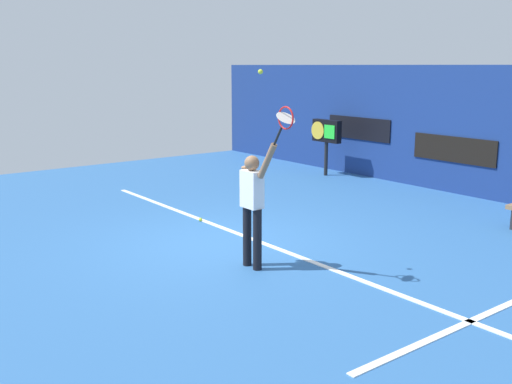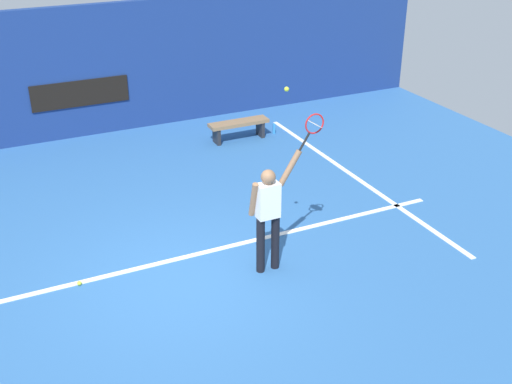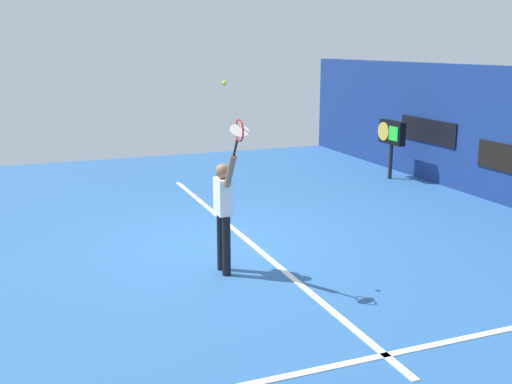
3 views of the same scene
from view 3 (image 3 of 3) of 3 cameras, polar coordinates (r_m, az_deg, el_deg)
ground_plane at (r=10.61m, az=-3.57°, el=-4.92°), size 18.00×18.00×0.00m
sponsor_banner_portside at (r=15.98m, az=15.94°, el=5.60°), size 2.20×0.03×0.60m
court_baseline at (r=10.77m, az=-0.88°, el=-4.57°), size 10.00×0.10×0.01m
court_sideline at (r=7.96m, az=21.27°, el=-12.36°), size 0.10×7.00×0.01m
tennis_player at (r=9.00m, az=-3.09°, el=-1.60°), size 0.79×0.31×1.93m
tennis_racket at (r=8.09m, az=-1.63°, el=5.67°), size 0.47×0.27×0.60m
tennis_ball at (r=8.46m, az=-3.02°, el=10.26°), size 0.07×0.07×0.07m
scoreboard_clock at (r=15.94m, az=12.74°, el=5.33°), size 0.96×0.20×1.52m
spare_ball at (r=12.02m, az=-3.49°, el=-2.51°), size 0.07×0.07×0.07m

